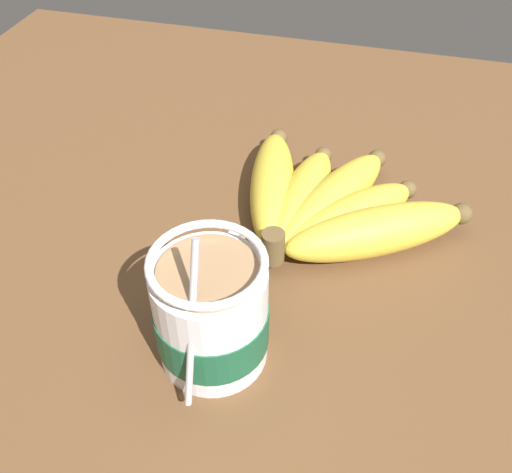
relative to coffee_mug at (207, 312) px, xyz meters
The scene contains 3 objects.
table 9.64cm from the coffee_mug, ahead, with size 97.01×97.01×3.05cm.
coffee_mug is the anchor object (origin of this frame).
banana_bunch 18.02cm from the coffee_mug, 20.09° to the right, with size 19.68×22.32×4.47cm.
Camera 1 is at (-31.78, -9.79, 39.68)cm, focal length 40.00 mm.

